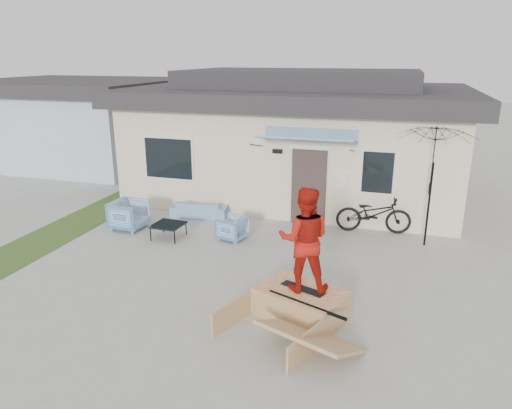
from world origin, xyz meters
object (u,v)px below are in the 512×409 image
(coffee_table, at_px, (169,231))
(skater, at_px, (304,238))
(loveseat, at_px, (200,206))
(armchair_left, at_px, (129,213))
(armchair_right, at_px, (232,227))
(patio_umbrella, at_px, (432,177))
(skate_ramp, at_px, (301,303))
(skateboard, at_px, (303,288))
(bicycle, at_px, (374,210))

(coffee_table, height_order, skater, skater)
(loveseat, bearing_deg, armchair_left, 38.82)
(armchair_right, bearing_deg, patio_umbrella, 116.93)
(loveseat, distance_m, skate_ramp, 6.04)
(loveseat, xyz_separation_m, skateboard, (3.97, -4.52, 0.21))
(armchair_left, xyz_separation_m, coffee_table, (1.32, -0.30, -0.25))
(patio_umbrella, bearing_deg, skate_ramp, -118.39)
(skate_ramp, relative_size, skater, 1.08)
(coffee_table, height_order, patio_umbrella, patio_umbrella)
(bicycle, distance_m, patio_umbrella, 1.81)
(armchair_right, bearing_deg, skater, 52.93)
(loveseat, distance_m, armchair_right, 2.06)
(loveseat, relative_size, patio_umbrella, 0.73)
(bicycle, bearing_deg, skater, 161.21)
(coffee_table, bearing_deg, bicycle, 21.29)
(bicycle, relative_size, skater, 1.04)
(bicycle, distance_m, skater, 4.87)
(armchair_left, relative_size, skate_ramp, 0.43)
(loveseat, bearing_deg, bicycle, 174.64)
(coffee_table, height_order, skateboard, skateboard)
(armchair_right, bearing_deg, skateboard, 52.93)
(skate_ramp, height_order, skater, skater)
(bicycle, distance_m, skateboard, 4.79)
(bicycle, relative_size, skateboard, 2.31)
(loveseat, height_order, skate_ramp, loveseat)
(coffee_table, bearing_deg, skate_ramp, -34.60)
(skater, bearing_deg, patio_umbrella, -127.53)
(armchair_left, height_order, armchair_right, armchair_left)
(armchair_left, bearing_deg, skate_ramp, -116.55)
(armchair_left, distance_m, armchair_right, 2.93)
(armchair_left, bearing_deg, bicycle, -71.98)
(armchair_left, xyz_separation_m, patio_umbrella, (7.63, 1.10, 1.31))
(loveseat, distance_m, skateboard, 6.02)
(skater, bearing_deg, coffee_table, -43.09)
(coffee_table, xyz_separation_m, skater, (4.06, -2.74, 1.31))
(bicycle, xyz_separation_m, skate_ramp, (-0.96, -4.74, -0.37))
(coffee_table, distance_m, skateboard, 4.92)
(coffee_table, xyz_separation_m, bicycle, (5.01, 1.95, 0.44))
(armchair_right, distance_m, skater, 4.14)
(armchair_right, xyz_separation_m, patio_umbrella, (4.70, 1.01, 1.41))
(coffee_table, bearing_deg, skateboard, -34.02)
(armchair_left, distance_m, skate_ramp, 6.19)
(bicycle, bearing_deg, armchair_right, 107.36)
(patio_umbrella, bearing_deg, armchair_left, -171.82)
(patio_umbrella, bearing_deg, bicycle, 156.83)
(skateboard, bearing_deg, armchair_right, 149.58)
(armchair_left, xyz_separation_m, skateboard, (5.38, -3.04, 0.10))
(coffee_table, bearing_deg, skater, -34.02)
(armchair_right, relative_size, skateboard, 0.79)
(armchair_right, bearing_deg, coffee_table, -61.93)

